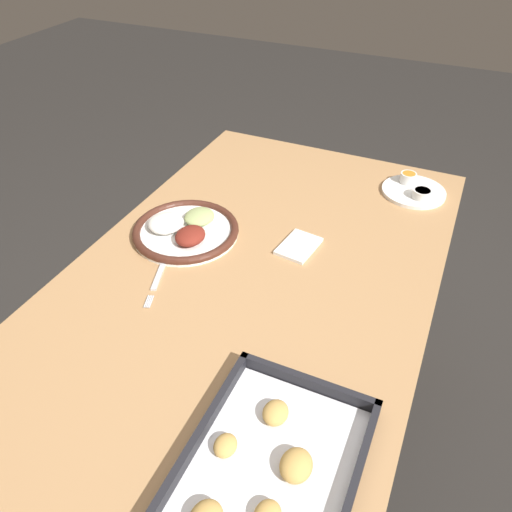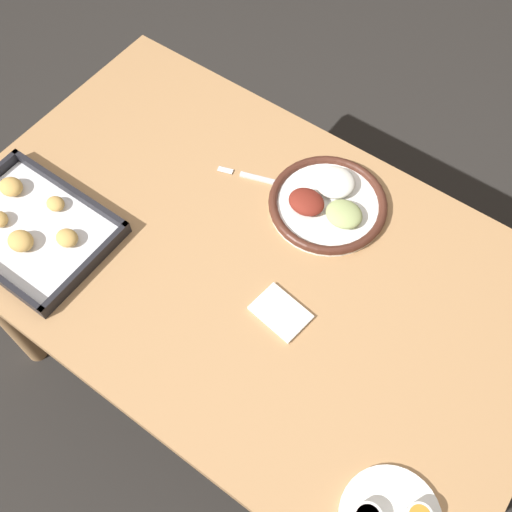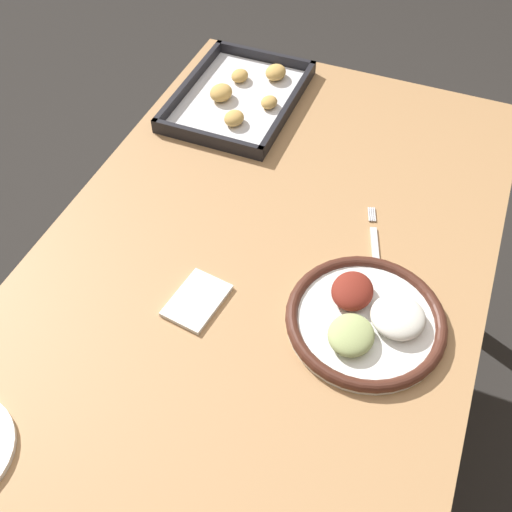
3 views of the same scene
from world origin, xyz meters
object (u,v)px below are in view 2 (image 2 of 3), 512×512
at_px(fork, 263,180).
at_px(baking_tray, 30,227).
at_px(napkin, 281,312).
at_px(dinner_plate, 328,202).

distance_m(fork, baking_tray, 0.51).
relative_size(fork, napkin, 1.57).
bearing_deg(baking_tray, dinner_plate, -138.56).
bearing_deg(dinner_plate, fork, 9.11).
distance_m(fork, napkin, 0.33).
bearing_deg(baking_tray, fork, -129.12).
height_order(fork, baking_tray, baking_tray).
height_order(fork, napkin, napkin).
relative_size(dinner_plate, napkin, 2.19).
height_order(dinner_plate, fork, dinner_plate).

